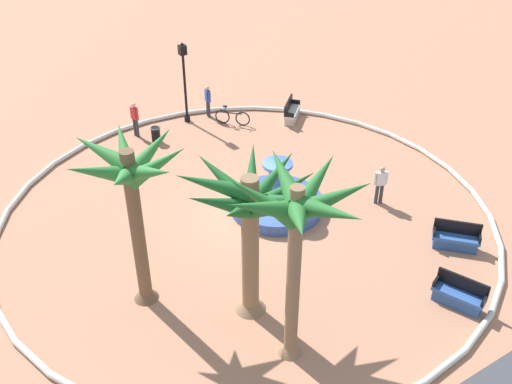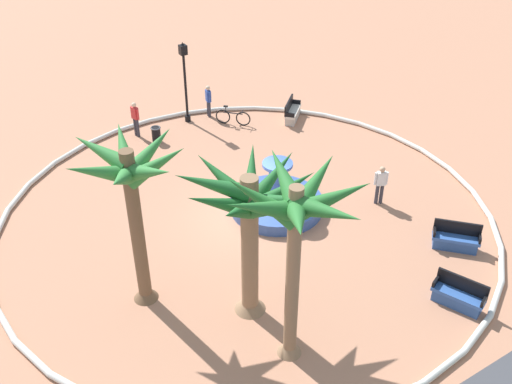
# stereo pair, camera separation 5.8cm
# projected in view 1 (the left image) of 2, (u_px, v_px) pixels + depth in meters

# --- Properties ---
(ground_plane) EXTENTS (80.00, 80.00, 0.00)m
(ground_plane) POSITION_uv_depth(u_px,v_px,m) (247.00, 216.00, 22.29)
(ground_plane) COLOR tan
(plaza_curb) EXTENTS (18.35, 18.35, 0.20)m
(plaza_curb) POSITION_uv_depth(u_px,v_px,m) (247.00, 214.00, 22.24)
(plaza_curb) COLOR silver
(plaza_curb) RESTS_ON ground
(fountain) EXTENTS (3.51, 3.51, 2.05)m
(fountain) POSITION_uv_depth(u_px,v_px,m) (277.00, 202.00, 22.53)
(fountain) COLOR #38569E
(fountain) RESTS_ON ground
(palm_tree_near_fountain) EXTENTS (3.51, 3.56, 5.59)m
(palm_tree_near_fountain) POSITION_uv_depth(u_px,v_px,m) (132.00, 184.00, 16.30)
(palm_tree_near_fountain) COLOR brown
(palm_tree_near_fountain) RESTS_ON ground
(palm_tree_by_curb) EXTENTS (3.71, 3.83, 5.89)m
(palm_tree_by_curb) POSITION_uv_depth(u_px,v_px,m) (297.00, 220.00, 14.25)
(palm_tree_by_curb) COLOR #8E6B4C
(palm_tree_by_curb) RESTS_ON ground
(palm_tree_mid_plaza) EXTENTS (3.91, 3.94, 5.05)m
(palm_tree_mid_plaza) POSITION_uv_depth(u_px,v_px,m) (250.00, 210.00, 16.18)
(palm_tree_mid_plaza) COLOR #8E6B4C
(palm_tree_mid_plaza) RESTS_ON ground
(bench_east) EXTENTS (1.46, 1.51, 1.00)m
(bench_east) POSITION_uv_depth(u_px,v_px,m) (456.00, 240.00, 20.56)
(bench_east) COLOR #335BA8
(bench_east) RESTS_ON ground
(bench_west) EXTENTS (1.51, 1.46, 1.00)m
(bench_west) POSITION_uv_depth(u_px,v_px,m) (292.00, 113.00, 28.74)
(bench_west) COLOR beige
(bench_west) RESTS_ON ground
(bench_north) EXTENTS (1.07, 1.67, 1.00)m
(bench_north) POSITION_uv_depth(u_px,v_px,m) (458.00, 296.00, 18.24)
(bench_north) COLOR #335BA8
(bench_north) RESTS_ON ground
(lamppost) EXTENTS (0.32, 0.32, 3.96)m
(lamppost) POSITION_uv_depth(u_px,v_px,m) (184.00, 76.00, 27.50)
(lamppost) COLOR black
(lamppost) RESTS_ON ground
(trash_bin) EXTENTS (0.46, 0.46, 0.73)m
(trash_bin) POSITION_uv_depth(u_px,v_px,m) (156.00, 134.00, 26.87)
(trash_bin) COLOR black
(trash_bin) RESTS_ON ground
(bicycle_red_frame) EXTENTS (1.25, 1.27, 0.94)m
(bicycle_red_frame) POSITION_uv_depth(u_px,v_px,m) (232.00, 117.00, 28.30)
(bicycle_red_frame) COLOR black
(bicycle_red_frame) RESTS_ON ground
(person_cyclist_helmet) EXTENTS (0.26, 0.52, 1.61)m
(person_cyclist_helmet) POSITION_uv_depth(u_px,v_px,m) (208.00, 100.00, 28.73)
(person_cyclist_helmet) COLOR #33333D
(person_cyclist_helmet) RESTS_ON ground
(person_cyclist_photo) EXTENTS (0.28, 0.52, 1.68)m
(person_cyclist_photo) POSITION_uv_depth(u_px,v_px,m) (135.00, 118.00, 27.03)
(person_cyclist_photo) COLOR #33333D
(person_cyclist_photo) RESTS_ON ground
(person_pedestrian_stroll) EXTENTS (0.48, 0.33, 1.63)m
(person_pedestrian_stroll) POSITION_uv_depth(u_px,v_px,m) (380.00, 183.00, 22.53)
(person_pedestrian_stroll) COLOR #33333D
(person_pedestrian_stroll) RESTS_ON ground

